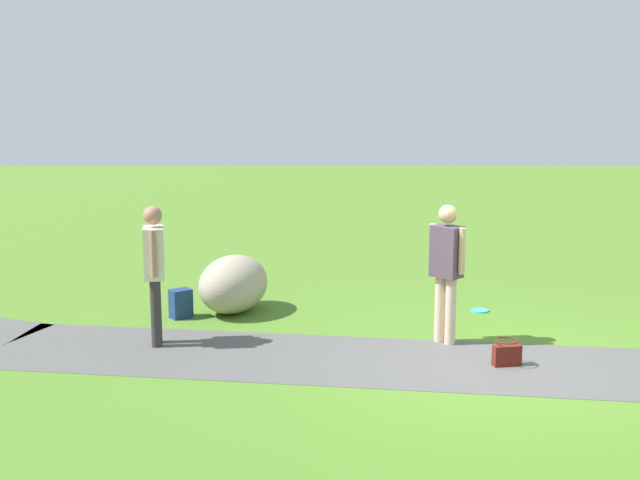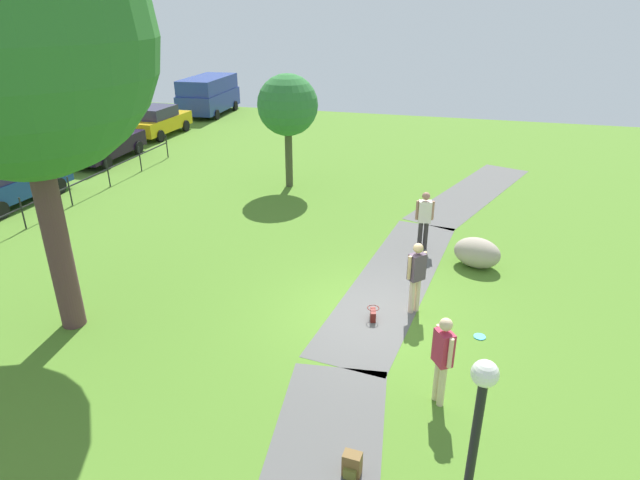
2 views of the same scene
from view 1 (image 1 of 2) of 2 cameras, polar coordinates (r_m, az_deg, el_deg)
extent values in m
plane|color=#4D7826|center=(9.84, 11.76, -8.50)|extent=(48.00, 48.00, 0.00)
cube|color=#535250|center=(9.95, 0.41, -8.04)|extent=(8.16, 2.80, 0.01)
ellipsoid|color=tan|center=(11.88, -5.89, -2.99)|extent=(1.25, 1.48, 0.81)
cylinder|color=beige|center=(10.49, 8.83, -4.79)|extent=(0.13, 0.13, 0.84)
cylinder|color=beige|center=(10.58, 8.13, -4.64)|extent=(0.13, 0.13, 0.84)
cube|color=#513E50|center=(10.37, 8.59, -0.77)|extent=(0.43, 0.42, 0.63)
cylinder|color=tan|center=(10.24, 9.59, -0.75)|extent=(0.08, 0.08, 0.56)
cylinder|color=tan|center=(10.49, 7.62, -0.42)|extent=(0.08, 0.08, 0.56)
sphere|color=tan|center=(10.29, 8.66, 1.74)|extent=(0.23, 0.23, 0.23)
cylinder|color=#322D2D|center=(10.62, -11.04, -4.68)|extent=(0.13, 0.13, 0.84)
cylinder|color=#322D2D|center=(10.46, -11.05, -4.91)|extent=(0.13, 0.13, 0.84)
cube|color=silver|center=(10.37, -11.19, -0.86)|extent=(0.30, 0.40, 0.63)
cylinder|color=#A7735F|center=(10.58, -11.17, -0.45)|extent=(0.08, 0.08, 0.56)
cylinder|color=#A7735F|center=(10.15, -11.22, -0.91)|extent=(0.08, 0.08, 0.56)
sphere|color=#A7735F|center=(10.29, -11.28, 1.64)|extent=(0.23, 0.23, 0.23)
cube|color=maroon|center=(9.92, 12.54, -7.65)|extent=(0.34, 0.18, 0.24)
torus|color=maroon|center=(9.86, 12.58, -6.65)|extent=(0.32, 0.32, 0.02)
cube|color=navy|center=(11.74, -9.41, -4.27)|extent=(0.34, 0.33, 0.40)
cube|color=navy|center=(11.87, -9.69, -4.51)|extent=(0.19, 0.17, 0.18)
cylinder|color=#3AAAE0|center=(12.17, 10.75, -4.71)|extent=(0.26, 0.26, 0.02)
camera|label=2|loc=(16.71, 51.94, 18.54)|focal=30.03mm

